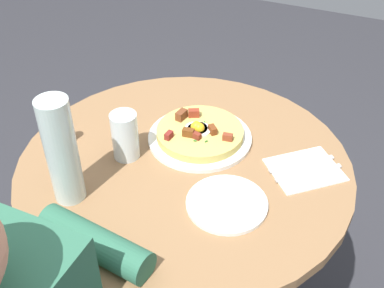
% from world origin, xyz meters
% --- Properties ---
extents(dining_table, '(0.86, 0.86, 0.76)m').
position_xyz_m(dining_table, '(0.00, 0.00, 0.57)').
color(dining_table, olive).
rests_on(dining_table, ground_plane).
extents(pizza_plate, '(0.28, 0.28, 0.01)m').
position_xyz_m(pizza_plate, '(-0.10, -0.00, 0.76)').
color(pizza_plate, white).
rests_on(pizza_plate, dining_table).
extents(breakfast_pizza, '(0.23, 0.23, 0.05)m').
position_xyz_m(breakfast_pizza, '(-0.10, -0.00, 0.78)').
color(breakfast_pizza, tan).
rests_on(breakfast_pizza, pizza_plate).
extents(bread_plate, '(0.19, 0.19, 0.01)m').
position_xyz_m(bread_plate, '(0.10, 0.16, 0.76)').
color(bread_plate, white).
rests_on(bread_plate, dining_table).
extents(napkin, '(0.22, 0.22, 0.00)m').
position_xyz_m(napkin, '(-0.09, 0.29, 0.76)').
color(napkin, white).
rests_on(napkin, dining_table).
extents(fork, '(0.13, 0.14, 0.00)m').
position_xyz_m(fork, '(-0.08, 0.30, 0.76)').
color(fork, silver).
rests_on(fork, napkin).
extents(knife, '(0.13, 0.14, 0.00)m').
position_xyz_m(knife, '(-0.11, 0.28, 0.76)').
color(knife, silver).
rests_on(knife, napkin).
extents(water_glass, '(0.07, 0.07, 0.13)m').
position_xyz_m(water_glass, '(0.04, -0.15, 0.82)').
color(water_glass, silver).
rests_on(water_glass, dining_table).
extents(water_bottle, '(0.07, 0.07, 0.27)m').
position_xyz_m(water_bottle, '(0.22, -0.19, 0.89)').
color(water_bottle, silver).
rests_on(water_bottle, dining_table).
extents(salt_shaker, '(0.03, 0.03, 0.05)m').
position_xyz_m(salt_shaker, '(0.04, -0.32, 0.78)').
color(salt_shaker, white).
rests_on(salt_shaker, dining_table).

